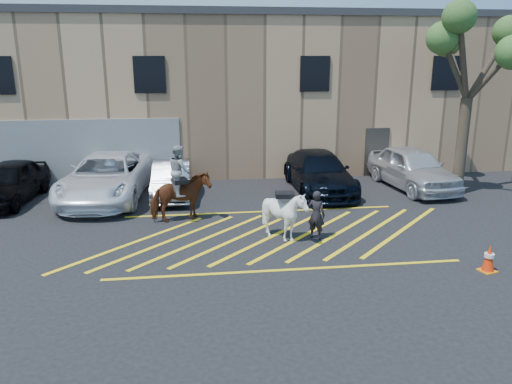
{
  "coord_description": "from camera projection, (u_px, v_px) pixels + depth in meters",
  "views": [
    {
      "loc": [
        -2.37,
        -14.57,
        5.45
      ],
      "look_at": [
        -0.44,
        0.2,
        1.3
      ],
      "focal_mm": 35.0,
      "sensor_mm": 36.0,
      "label": 1
    }
  ],
  "objects": [
    {
      "name": "handler",
      "position": [
        316.0,
        215.0,
        15.03
      ],
      "size": [
        0.65,
        0.62,
        1.51
      ],
      "primitive_type": "imported",
      "rotation": [
        0.0,
        0.0,
        2.47
      ],
      "color": "black",
      "rests_on": "ground"
    },
    {
      "name": "car_blue_suv",
      "position": [
        319.0,
        172.0,
        20.33
      ],
      "size": [
        2.24,
        5.39,
        1.56
      ],
      "primitive_type": "imported",
      "rotation": [
        0.0,
        0.0,
        0.01
      ],
      "color": "black",
      "rests_on": "ground"
    },
    {
      "name": "car_black_suv",
      "position": [
        8.0,
        182.0,
        18.78
      ],
      "size": [
        2.26,
        4.71,
        1.55
      ],
      "primitive_type": "imported",
      "rotation": [
        0.0,
        0.0,
        -0.1
      ],
      "color": "black",
      "rests_on": "ground"
    },
    {
      "name": "mounted_bay",
      "position": [
        180.0,
        191.0,
        16.53
      ],
      "size": [
        2.13,
        1.4,
        2.59
      ],
      "color": "maroon",
      "rests_on": "ground"
    },
    {
      "name": "ground",
      "position": [
        271.0,
        233.0,
        15.67
      ],
      "size": [
        90.0,
        90.0,
        0.0
      ],
      "primitive_type": "plane",
      "color": "black",
      "rests_on": "ground"
    },
    {
      "name": "car_white_pickup",
      "position": [
        107.0,
        177.0,
        19.16
      ],
      "size": [
        3.4,
        6.4,
        1.71
      ],
      "primitive_type": "imported",
      "rotation": [
        0.0,
        0.0,
        -0.09
      ],
      "color": "white",
      "rests_on": "ground"
    },
    {
      "name": "saddled_white",
      "position": [
        285.0,
        215.0,
        14.88
      ],
      "size": [
        1.42,
        1.56,
        1.59
      ],
      "color": "white",
      "rests_on": "ground"
    },
    {
      "name": "car_white_suv",
      "position": [
        412.0,
        168.0,
        20.71
      ],
      "size": [
        2.58,
        5.24,
        1.72
      ],
      "primitive_type": "imported",
      "rotation": [
        0.0,
        0.0,
        0.11
      ],
      "color": "silver",
      "rests_on": "ground"
    },
    {
      "name": "car_silver_sedan",
      "position": [
        172.0,
        180.0,
        19.54
      ],
      "size": [
        1.46,
        4.12,
        1.35
      ],
      "primitive_type": "imported",
      "rotation": [
        0.0,
        0.0,
        -0.01
      ],
      "color": "gray",
      "rests_on": "ground"
    },
    {
      "name": "traffic_cone",
      "position": [
        489.0,
        258.0,
        12.82
      ],
      "size": [
        0.47,
        0.47,
        0.73
      ],
      "color": "orange",
      "rests_on": "ground"
    },
    {
      "name": "warehouse",
      "position": [
        235.0,
        89.0,
        26.15
      ],
      "size": [
        32.42,
        10.2,
        7.3
      ],
      "color": "tan",
      "rests_on": "ground"
    },
    {
      "name": "hatching_zone",
      "position": [
        272.0,
        236.0,
        15.38
      ],
      "size": [
        12.6,
        5.12,
        0.01
      ],
      "color": "yellow",
      "rests_on": "ground"
    },
    {
      "name": "tree",
      "position": [
        472.0,
        47.0,
        18.56
      ],
      "size": [
        3.99,
        4.37,
        7.31
      ],
      "color": "#4D3F2E",
      "rests_on": "ground"
    }
  ]
}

